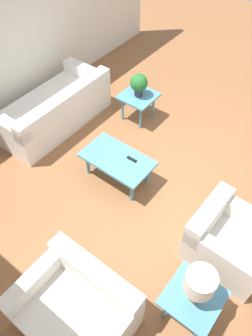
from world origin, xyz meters
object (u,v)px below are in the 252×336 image
(loveseat, at_px, (77,310))
(side_table_lamp, at_px, (193,300))
(coffee_table, at_px, (117,161))
(potted_plant, at_px, (139,84))
(sofa, at_px, (54,110))
(side_table_plant, at_px, (138,98))
(table_lamp, at_px, (199,284))
(armchair, at_px, (227,241))

(loveseat, height_order, side_table_lamp, loveseat)
(coffee_table, distance_m, potted_plant, 1.49)
(sofa, distance_m, side_table_plant, 1.47)
(loveseat, bearing_deg, side_table_lamp, 40.58)
(loveseat, xyz_separation_m, potted_plant, (1.55, -3.18, 0.43))
(side_table_lamp, bearing_deg, coffee_table, -29.80)
(side_table_plant, height_order, side_table_lamp, same)
(side_table_lamp, bearing_deg, table_lamp, 90.00)
(armchair, distance_m, side_table_plant, 2.85)
(side_table_lamp, bearing_deg, armchair, -88.31)
(side_table_plant, distance_m, table_lamp, 3.46)
(sofa, relative_size, coffee_table, 1.96)
(side_table_plant, relative_size, table_lamp, 1.11)
(side_table_lamp, distance_m, table_lamp, 0.42)
(table_lamp, bearing_deg, sofa, -21.47)
(side_table_plant, relative_size, side_table_lamp, 1.00)
(potted_plant, height_order, table_lamp, table_lamp)
(sofa, xyz_separation_m, side_table_lamp, (-3.53, 1.39, 0.13))
(sofa, relative_size, side_table_lamp, 3.53)
(sofa, height_order, coffee_table, sofa)
(armchair, height_order, side_table_plant, armchair)
(loveseat, relative_size, potted_plant, 2.92)
(sofa, bearing_deg, coffee_table, 78.90)
(potted_plant, bearing_deg, coffee_table, 114.29)
(coffee_table, relative_size, side_table_lamp, 1.80)
(armchair, bearing_deg, side_table_plant, 60.07)
(armchair, height_order, table_lamp, table_lamp)
(armchair, distance_m, coffee_table, 1.85)
(armchair, relative_size, loveseat, 0.81)
(coffee_table, distance_m, side_table_lamp, 2.15)
(sofa, distance_m, side_table_lamp, 3.79)
(side_table_plant, relative_size, potted_plant, 1.44)
(sofa, relative_size, armchair, 2.15)
(potted_plant, bearing_deg, table_lamp, 135.87)
(armchair, height_order, loveseat, same)
(armchair, relative_size, side_table_lamp, 1.64)
(armchair, xyz_separation_m, loveseat, (0.89, 1.70, -0.01))
(coffee_table, xyz_separation_m, potted_plant, (0.60, -1.32, 0.34))
(table_lamp, bearing_deg, loveseat, 40.69)
(side_table_plant, bearing_deg, armchair, 148.69)
(sofa, distance_m, potted_plant, 1.52)
(loveseat, bearing_deg, side_table_plant, 115.85)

